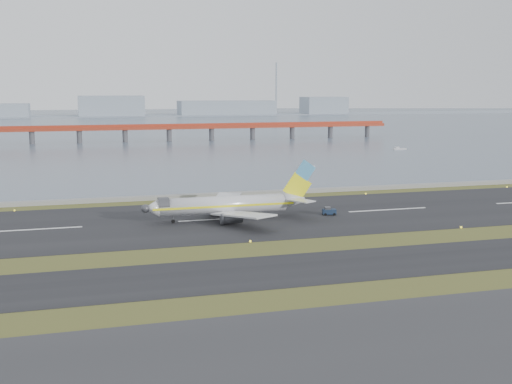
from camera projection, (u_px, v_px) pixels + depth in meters
ground at (262, 252)px, 112.50m from camera, size 1000.00×1000.00×0.00m
taxiway_strip at (283, 270)px, 101.09m from camera, size 1000.00×18.00×0.10m
runway_strip at (223, 219)px, 140.99m from camera, size 1000.00×45.00×0.10m
seawall at (198, 196)px, 169.41m from camera, size 1000.00×2.50×1.00m
bay_water at (111, 123)px, 549.44m from camera, size 1400.00×800.00×1.30m
red_pier at (169, 128)px, 354.22m from camera, size 260.00×5.00×10.20m
far_shoreline at (115, 110)px, 704.15m from camera, size 1400.00×80.00×60.50m
airliner at (230, 205)px, 139.60m from camera, size 38.52×32.89×12.80m
pushback_tug at (329, 211)px, 145.50m from camera, size 3.28×2.29×1.93m
workboat_near at (306, 167)px, 232.46m from camera, size 6.90×3.92×1.60m
workboat_far at (399, 149)px, 304.68m from camera, size 6.35×2.24×1.52m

